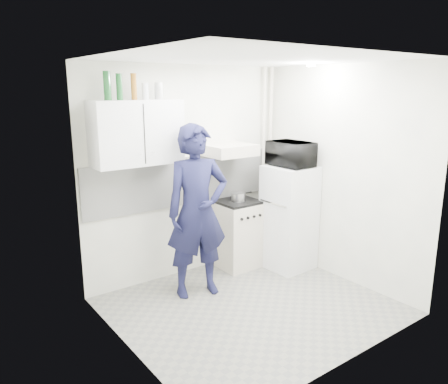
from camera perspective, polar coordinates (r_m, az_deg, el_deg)
floor at (r=4.94m, az=3.57°, el=-14.68°), size 2.80×2.80×0.00m
ceiling at (r=4.36m, az=4.09°, el=17.02°), size 2.80×2.80×0.00m
wall_back at (r=5.46m, az=-4.72°, el=2.59°), size 2.80×0.00×2.80m
wall_left at (r=3.75m, az=-12.75°, el=-2.78°), size 0.00×2.60×2.60m
wall_right at (r=5.47m, az=15.07°, el=2.18°), size 0.00×2.60×2.60m
person at (r=4.89m, az=-3.50°, el=-2.57°), size 0.80×0.63×1.96m
stove at (r=5.82m, az=1.73°, el=-5.53°), size 0.54×0.54×0.87m
fridge at (r=5.76m, az=8.47°, el=-3.32°), size 0.58×0.58×1.36m
stove_top at (r=5.69m, az=1.76°, el=-1.24°), size 0.52×0.52×0.03m
saucepan at (r=5.66m, az=1.90°, el=-0.61°), size 0.19×0.19×0.10m
microwave at (r=5.57m, az=8.77°, el=4.93°), size 0.57×0.39×0.31m
bottle_b at (r=4.73m, az=-15.01°, el=13.26°), size 0.08×0.08×0.29m
bottle_c at (r=4.78m, az=-13.51°, el=13.21°), size 0.07×0.07×0.27m
bottle_d at (r=4.85m, az=-11.70°, el=13.32°), size 0.06×0.06×0.28m
canister_a at (r=4.91m, az=-10.25°, el=12.81°), size 0.07×0.07×0.18m
canister_b at (r=4.98m, az=-8.52°, el=12.91°), size 0.10×0.10×0.18m
upper_cabinet at (r=4.88m, az=-11.29°, el=7.60°), size 1.00×0.35×0.70m
range_hood at (r=5.47m, az=0.65°, el=5.51°), size 0.60×0.50×0.14m
backsplash at (r=5.47m, az=-4.61°, el=1.53°), size 2.74×0.03×0.60m
pipe_a at (r=6.18m, az=5.98°, el=3.83°), size 0.05×0.05×2.60m
pipe_b at (r=6.10m, az=5.14°, el=3.72°), size 0.04×0.04×2.60m
ceiling_spot_fixture at (r=5.20m, az=11.30°, el=15.90°), size 0.10×0.10×0.02m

